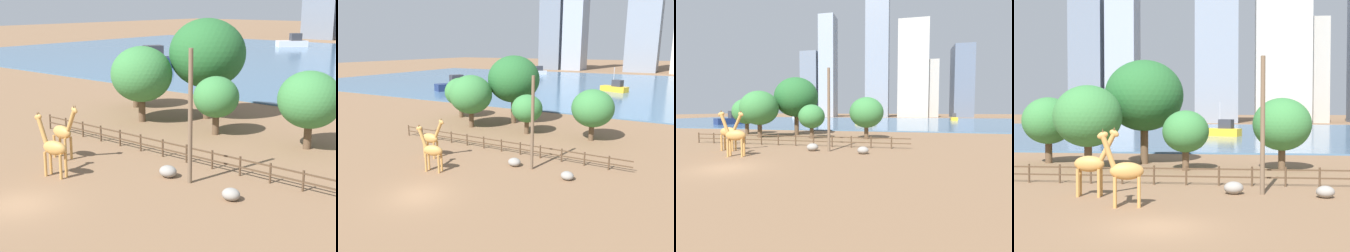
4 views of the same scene
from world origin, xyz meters
The scene contains 20 objects.
ground_plane centered at (0.00, 80.00, 0.00)m, with size 400.00×400.00×0.00m, color brown.
harbor_water centered at (0.00, 77.00, 0.10)m, with size 180.00×86.00×0.20m, color #476B8C.
giraffe_tall centered at (-4.96, 7.13, 1.93)m, with size 2.77×0.76×4.08m.
giraffe_companion centered at (-2.40, 4.26, 1.92)m, with size 2.52×1.06×4.13m.
utility_pole centered at (4.99, 8.89, 4.14)m, with size 0.28×0.28×8.28m, color brown.
boulder_near_fence centered at (3.28, 8.83, 0.38)m, with size 1.18×1.01×0.76m, color gray.
boulder_by_pole centered at (8.55, 8.10, 0.35)m, with size 1.07×0.94×0.71m, color gray.
enclosure_fence centered at (-0.42, 12.00, 0.76)m, with size 26.12×0.14×1.30m.
tree_left_large centered at (-13.88, 23.90, 3.91)m, with size 4.80×4.80×6.10m.
tree_center_broad centered at (-0.70, 19.78, 3.19)m, with size 3.84×3.84×4.94m.
tree_right_tall centered at (-4.96, 24.32, 6.23)m, with size 7.20×7.20×9.49m.
tree_left_small centered at (-8.79, 19.37, 4.44)m, with size 5.69×5.69×7.02m.
tree_right_small centered at (7.15, 20.68, 3.78)m, with size 4.81×4.81×5.97m.
boat_sailboat centered at (-35.87, 103.04, 1.32)m, with size 7.04×7.33×3.29m.
boat_tug centered at (1.13, 64.98, 1.17)m, with size 6.83×4.54×5.78m.
skyline_tower_needle centered at (27.56, 145.58, 16.25)m, with size 8.19×15.63×32.50m, color #ADA89E.
skyline_block_central centered at (-2.67, 140.26, 35.92)m, with size 13.24×11.18×71.84m, color gray.
skyline_tower_glass centered at (17.41, 137.90, 26.90)m, with size 16.46×11.72×53.79m, color #B7B2A8.
skyline_block_right centered at (-43.65, 140.86, 19.81)m, with size 10.38×14.59×39.63m, color slate.
skyline_tower_short centered at (-32.50, 139.09, 30.24)m, with size 9.23×11.20×60.49m, color #939EAD.
Camera 4 is at (3.43, -22.04, 5.31)m, focal length 55.00 mm.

